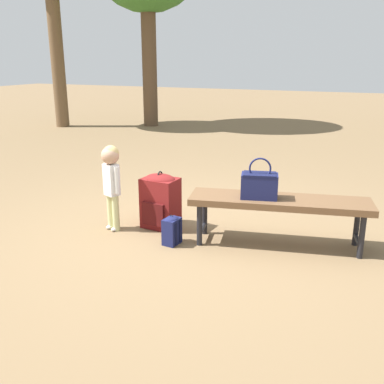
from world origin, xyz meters
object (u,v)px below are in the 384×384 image
at_px(park_bench, 279,204).
at_px(child_standing, 111,175).
at_px(handbag, 259,184).
at_px(backpack_small, 172,229).
at_px(backpack_large, 160,200).

relative_size(park_bench, child_standing, 1.93).
bearing_deg(park_bench, handbag, 19.97).
distance_m(park_bench, backpack_small, 1.00).
bearing_deg(backpack_small, child_standing, -7.37).
bearing_deg(child_standing, backpack_large, -147.83).
bearing_deg(backpack_small, backpack_large, -49.25).
distance_m(handbag, child_standing, 1.43).
bearing_deg(backpack_small, park_bench, -157.88).
xyz_separation_m(child_standing, backpack_small, (-0.69, 0.09, -0.43)).
bearing_deg(backpack_small, handbag, -157.37).
xyz_separation_m(handbag, child_standing, (1.41, 0.21, -0.01)).
distance_m(park_bench, handbag, 0.26).
relative_size(park_bench, backpack_small, 5.83).
relative_size(park_bench, backpack_large, 2.82).
bearing_deg(backpack_large, backpack_small, 130.75).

